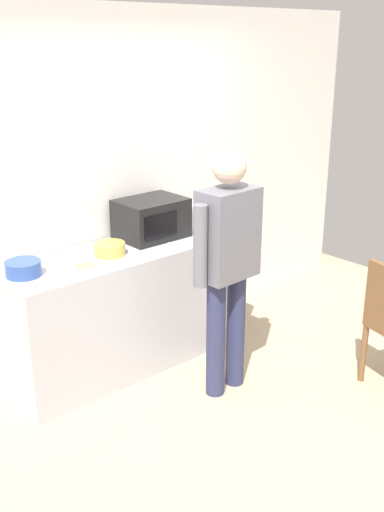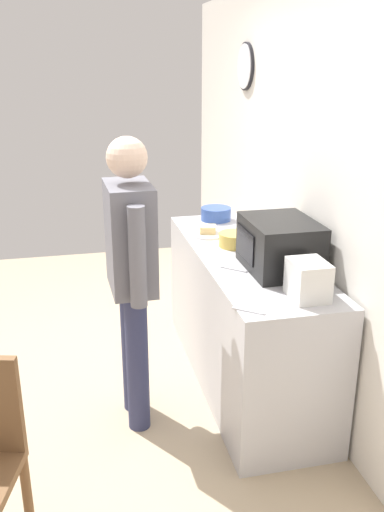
{
  "view_description": "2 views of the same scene",
  "coord_description": "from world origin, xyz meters",
  "px_view_note": "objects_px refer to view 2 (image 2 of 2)",
  "views": [
    {
      "loc": [
        -2.52,
        -2.22,
        2.37
      ],
      "look_at": [
        0.11,
        0.76,
        0.93
      ],
      "focal_mm": 42.58,
      "sensor_mm": 36.0,
      "label": 1
    },
    {
      "loc": [
        3.03,
        0.15,
        2.07
      ],
      "look_at": [
        0.13,
        0.81,
        1.02
      ],
      "focal_mm": 38.54,
      "sensor_mm": 36.0,
      "label": 2
    }
  ],
  "objects_px": {
    "sandwich_plate": "(208,232)",
    "toaster": "(308,280)",
    "cereal_bowl": "(216,214)",
    "microwave": "(280,245)",
    "fork_utensil": "(234,269)",
    "spoon_utensil": "(249,311)",
    "salad_bowl": "(235,239)",
    "person_standing": "(131,264)"
  },
  "relations": [
    {
      "from": "toaster",
      "to": "person_standing",
      "type": "xyz_separation_m",
      "value": [
        -0.46,
        -0.86,
        -0.01
      ]
    },
    {
      "from": "cereal_bowl",
      "to": "toaster",
      "type": "xyz_separation_m",
      "value": [
        1.54,
        0.08,
        0.05
      ]
    },
    {
      "from": "salad_bowl",
      "to": "cereal_bowl",
      "type": "relative_size",
      "value": 0.95
    },
    {
      "from": "sandwich_plate",
      "to": "cereal_bowl",
      "type": "bearing_deg",
      "value": 156.51
    },
    {
      "from": "toaster",
      "to": "salad_bowl",
      "type": "bearing_deg",
      "value": -172.62
    },
    {
      "from": "cereal_bowl",
      "to": "toaster",
      "type": "relative_size",
      "value": 1.05
    },
    {
      "from": "sandwich_plate",
      "to": "salad_bowl",
      "type": "relative_size",
      "value": 1.22
    },
    {
      "from": "microwave",
      "to": "salad_bowl",
      "type": "distance_m",
      "value": 0.5
    },
    {
      "from": "salad_bowl",
      "to": "cereal_bowl",
      "type": "xyz_separation_m",
      "value": [
        -0.64,
        0.04,
        0.0
      ]
    },
    {
      "from": "sandwich_plate",
      "to": "salad_bowl",
      "type": "distance_m",
      "value": 0.31
    },
    {
      "from": "cereal_bowl",
      "to": "fork_utensil",
      "type": "relative_size",
      "value": 1.36
    },
    {
      "from": "salad_bowl",
      "to": "fork_utensil",
      "type": "xyz_separation_m",
      "value": [
        0.42,
        -0.14,
        -0.04
      ]
    },
    {
      "from": "microwave",
      "to": "fork_utensil",
      "type": "bearing_deg",
      "value": -100.26
    },
    {
      "from": "salad_bowl",
      "to": "fork_utensil",
      "type": "relative_size",
      "value": 1.29
    },
    {
      "from": "microwave",
      "to": "sandwich_plate",
      "type": "bearing_deg",
      "value": -162.4
    },
    {
      "from": "microwave",
      "to": "cereal_bowl",
      "type": "relative_size",
      "value": 2.16
    },
    {
      "from": "sandwich_plate",
      "to": "spoon_utensil",
      "type": "distance_m",
      "value": 1.28
    },
    {
      "from": "sandwich_plate",
      "to": "toaster",
      "type": "distance_m",
      "value": 1.21
    },
    {
      "from": "fork_utensil",
      "to": "person_standing",
      "type": "bearing_deg",
      "value": -88.85
    },
    {
      "from": "microwave",
      "to": "salad_bowl",
      "type": "bearing_deg",
      "value": -165.2
    },
    {
      "from": "toaster",
      "to": "sandwich_plate",
      "type": "bearing_deg",
      "value": -168.92
    },
    {
      "from": "toaster",
      "to": "person_standing",
      "type": "bearing_deg",
      "value": -118.26
    },
    {
      "from": "spoon_utensil",
      "to": "salad_bowl",
      "type": "bearing_deg",
      "value": 166.81
    },
    {
      "from": "cereal_bowl",
      "to": "person_standing",
      "type": "distance_m",
      "value": 1.33
    },
    {
      "from": "toaster",
      "to": "spoon_utensil",
      "type": "bearing_deg",
      "value": -75.12
    },
    {
      "from": "sandwich_plate",
      "to": "person_standing",
      "type": "height_order",
      "value": "person_standing"
    },
    {
      "from": "microwave",
      "to": "spoon_utensil",
      "type": "relative_size",
      "value": 2.94
    },
    {
      "from": "microwave",
      "to": "spoon_utensil",
      "type": "bearing_deg",
      "value": -34.49
    },
    {
      "from": "toaster",
      "to": "spoon_utensil",
      "type": "relative_size",
      "value": 1.29
    },
    {
      "from": "toaster",
      "to": "person_standing",
      "type": "relative_size",
      "value": 0.13
    },
    {
      "from": "sandwich_plate",
      "to": "toaster",
      "type": "relative_size",
      "value": 1.22
    },
    {
      "from": "salad_bowl",
      "to": "person_standing",
      "type": "relative_size",
      "value": 0.13
    },
    {
      "from": "microwave",
      "to": "salad_bowl",
      "type": "height_order",
      "value": "microwave"
    },
    {
      "from": "sandwich_plate",
      "to": "person_standing",
      "type": "relative_size",
      "value": 0.16
    },
    {
      "from": "spoon_utensil",
      "to": "microwave",
      "type": "bearing_deg",
      "value": 145.51
    },
    {
      "from": "salad_bowl",
      "to": "person_standing",
      "type": "distance_m",
      "value": 0.86
    },
    {
      "from": "fork_utensil",
      "to": "salad_bowl",
      "type": "bearing_deg",
      "value": 162.01
    },
    {
      "from": "toaster",
      "to": "spoon_utensil",
      "type": "xyz_separation_m",
      "value": [
        0.09,
        -0.35,
        -0.1
      ]
    },
    {
      "from": "sandwich_plate",
      "to": "cereal_bowl",
      "type": "height_order",
      "value": "cereal_bowl"
    },
    {
      "from": "cereal_bowl",
      "to": "toaster",
      "type": "distance_m",
      "value": 1.54
    },
    {
      "from": "fork_utensil",
      "to": "person_standing",
      "type": "relative_size",
      "value": 0.1
    },
    {
      "from": "cereal_bowl",
      "to": "spoon_utensil",
      "type": "bearing_deg",
      "value": -9.46
    }
  ]
}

